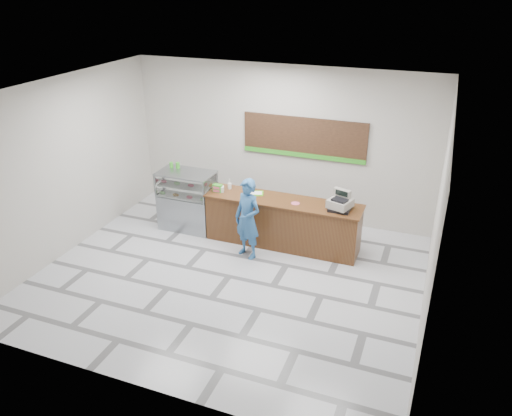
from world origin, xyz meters
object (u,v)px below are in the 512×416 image
at_px(customer, 248,219).
at_px(cash_register, 340,203).
at_px(sales_counter, 282,223).
at_px(display_case, 187,200).
at_px(serving_tray, 255,193).

bearing_deg(customer, cash_register, 42.57).
height_order(sales_counter, customer, customer).
xyz_separation_m(display_case, customer, (1.71, -0.68, 0.15)).
distance_m(serving_tray, customer, 0.83).
bearing_deg(sales_counter, cash_register, -1.55).
bearing_deg(cash_register, sales_counter, -163.90).
bearing_deg(cash_register, customer, -141.18).
xyz_separation_m(sales_counter, customer, (-0.51, -0.68, 0.31)).
distance_m(display_case, cash_register, 3.44).
relative_size(display_case, cash_register, 2.51).
relative_size(sales_counter, customer, 1.97).
relative_size(cash_register, customer, 0.32).
xyz_separation_m(cash_register, customer, (-1.69, -0.65, -0.35)).
bearing_deg(serving_tray, display_case, 166.23).
bearing_deg(sales_counter, serving_tray, 170.76).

